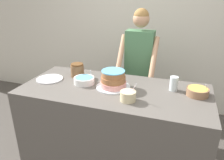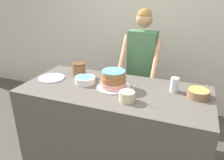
{
  "view_description": "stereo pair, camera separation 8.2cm",
  "coord_description": "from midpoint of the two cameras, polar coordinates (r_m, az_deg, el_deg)",
  "views": [
    {
      "loc": [
        0.6,
        -1.41,
        1.81
      ],
      "look_at": [
        -0.01,
        0.37,
        1.04
      ],
      "focal_mm": 35.0,
      "sensor_mm": 36.0,
      "label": 1
    },
    {
      "loc": [
        0.67,
        -1.38,
        1.81
      ],
      "look_at": [
        -0.01,
        0.37,
        1.04
      ],
      "focal_mm": 35.0,
      "sensor_mm": 36.0,
      "label": 2
    }
  ],
  "objects": [
    {
      "name": "counter",
      "position": [
        2.34,
        1.56,
        -12.7
      ],
      "size": [
        1.81,
        0.82,
        0.93
      ],
      "color": "#5B5651",
      "rests_on": "ground_plane"
    },
    {
      "name": "frosting_bowl_blue",
      "position": [
        2.23,
        -6.01,
        0.09
      ],
      "size": [
        0.21,
        0.21,
        0.16
      ],
      "color": "white",
      "rests_on": "counter"
    },
    {
      "name": "drinking_glass",
      "position": [
        2.11,
        17.07,
        -1.2
      ],
      "size": [
        0.08,
        0.08,
        0.14
      ],
      "color": "silver",
      "rests_on": "counter"
    },
    {
      "name": "cake",
      "position": [
        2.1,
        1.52,
        0.02
      ],
      "size": [
        0.33,
        0.33,
        0.17
      ],
      "color": "silver",
      "rests_on": "counter"
    },
    {
      "name": "stoneware_jar",
      "position": [
        2.41,
        -7.66,
        2.66
      ],
      "size": [
        0.14,
        0.14,
        0.15
      ],
      "color": "brown",
      "rests_on": "counter"
    },
    {
      "name": "wall_back",
      "position": [
        3.47,
        10.73,
        13.54
      ],
      "size": [
        10.0,
        0.05,
        2.6
      ],
      "color": "silver",
      "rests_on": "ground_plane"
    },
    {
      "name": "person_baker",
      "position": [
        2.75,
        8.62,
        5.03
      ],
      "size": [
        0.46,
        0.44,
        1.62
      ],
      "color": "#2D2D38",
      "rests_on": "ground_plane"
    },
    {
      "name": "frosting_bowl_pink",
      "position": [
        1.86,
        5.18,
        -4.17
      ],
      "size": [
        0.14,
        0.14,
        0.17
      ],
      "color": "beige",
      "rests_on": "counter"
    },
    {
      "name": "ceramic_plate",
      "position": [
        2.42,
        -14.59,
        0.52
      ],
      "size": [
        0.28,
        0.28,
        0.01
      ],
      "color": "silver",
      "rests_on": "counter"
    },
    {
      "name": "frosting_bowl_yellow",
      "position": [
        2.09,
        22.66,
        -3.16
      ],
      "size": [
        0.2,
        0.2,
        0.14
      ],
      "color": "#936B4C",
      "rests_on": "counter"
    }
  ]
}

